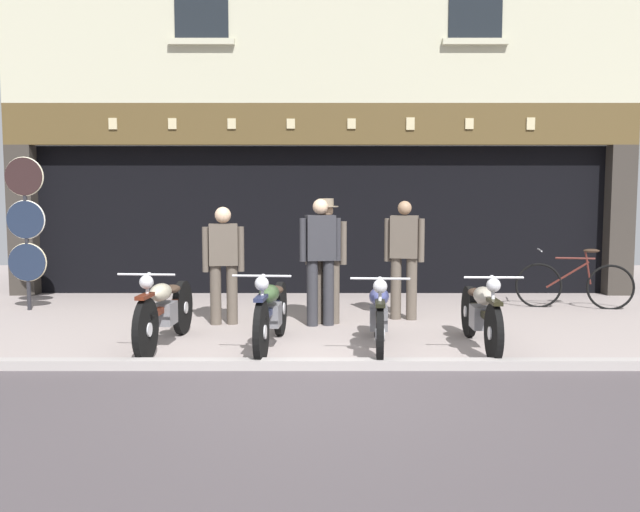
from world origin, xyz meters
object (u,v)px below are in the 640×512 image
Objects in this scene: advert_board_near at (427,193)px; advert_board_far at (486,192)px; motorcycle_center_left at (273,311)px; motorcycle_center at (380,313)px; leaning_bicycle at (576,284)px; salesman_right at (406,254)px; assistant_far_right at (322,256)px; motorcycle_left at (166,310)px; motorcycle_center_right at (482,313)px; shopkeeper_center at (327,255)px; salesman_left at (225,260)px; tyre_sign_pole at (27,221)px.

advert_board_far is at bearing -0.01° from advert_board_near.
motorcycle_center_left is 2.28× the size of advert_board_far.
motorcycle_center is 2.16× the size of advert_board_far.
leaning_bicycle reaches higher than motorcycle_center.
salesman_right is 1.26m from assistant_far_right.
motorcycle_center_left is 1.24× the size of assistant_far_right.
motorcycle_left is at bearing -130.36° from advert_board_near.
advert_board_near is (0.04, 4.43, 1.35)m from motorcycle_center_right.
advert_board_far is (3.47, 4.40, 1.37)m from motorcycle_center_left.
motorcycle_center_right is at bearing 140.64° from shopkeeper_center.
motorcycle_center_left is at bearing 68.47° from shopkeeper_center.
salesman_left is 0.95× the size of salesman_right.
shopkeeper_center is 4.09m from leaning_bicycle.
motorcycle_left is 3.73m from tyre_sign_pole.
shopkeeper_center is at bearing 173.77° from salesman_left.
salesman_left is 1.72× the size of advert_board_far.
tyre_sign_pole is at bearing 5.05° from salesman_right.
motorcycle_left is 5.82m from advert_board_near.
shopkeeper_center is (1.87, 1.41, 0.51)m from motorcycle_left.
tyre_sign_pole is (-3.13, 1.11, 0.47)m from salesman_left.
shopkeeper_center reaches higher than leaning_bicycle.
advert_board_far is 0.53× the size of leaning_bicycle.
motorcycle_center_left is 1.55m from assistant_far_right.
motorcycle_center_left is at bearing -128.20° from advert_board_far.
advert_board_near is (0.70, 2.60, 0.85)m from salesman_right.
motorcycle_center_left is 1.24× the size of shopkeeper_center.
tyre_sign_pole is (-3.88, 2.55, 0.92)m from motorcycle_center_left.
shopkeeper_center is (0.64, 1.50, 0.51)m from motorcycle_center_left.
advert_board_far is at bearing -112.82° from motorcycle_center.
motorcycle_center_right is at bearing -90.58° from advert_board_near.
advert_board_near reaches higher than motorcycle_left.
leaning_bicycle is (1.03, -1.67, -1.43)m from advert_board_far.
motorcycle_left is 3.46m from salesman_right.
shopkeeper_center is at bearing -121.73° from advert_board_near.
motorcycle_center_right is 1.77× the size of advert_board_near.
motorcycle_left is at bearing 23.37° from assistant_far_right.
salesman_right is 2.97m from leaning_bicycle.
motorcycle_left is 1.24× the size of salesman_right.
salesman_right is at bearing 179.79° from salesman_left.
assistant_far_right is (-1.83, 1.37, 0.52)m from motorcycle_center_right.
motorcycle_left is 6.31m from leaning_bicycle.
assistant_far_right reaches higher than motorcycle_center_left.
motorcycle_left is at bearing 125.96° from leaning_bicycle.
assistant_far_right is at bearing 33.66° from salesman_right.
salesman_left is 1.39m from shopkeeper_center.
assistant_far_right is at bearing 120.51° from leaning_bicycle.
salesman_right is 3.25m from advert_board_far.
motorcycle_left is at bearing 61.70° from salesman_left.
shopkeeper_center is 1.14m from salesman_right.
salesman_left is at bearing 3.78° from shopkeeper_center.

